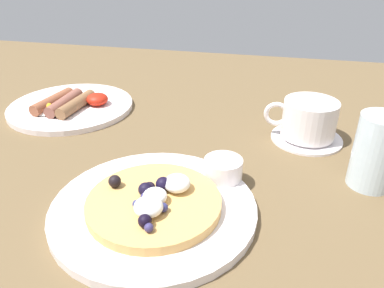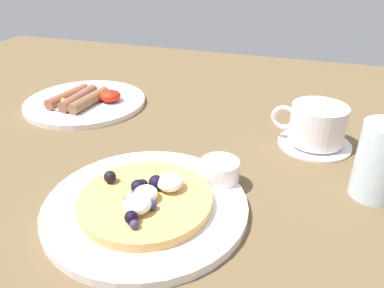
% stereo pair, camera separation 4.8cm
% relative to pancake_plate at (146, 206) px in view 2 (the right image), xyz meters
% --- Properties ---
extents(ground_plane, '(1.61, 1.31, 0.03)m').
position_rel_pancake_plate_xyz_m(ground_plane, '(-0.04, 0.11, -0.02)').
color(ground_plane, brown).
extents(pancake_plate, '(0.26, 0.26, 0.01)m').
position_rel_pancake_plate_xyz_m(pancake_plate, '(0.00, 0.00, 0.00)').
color(pancake_plate, white).
rests_on(pancake_plate, ground_plane).
extents(pancake_with_berries, '(0.17, 0.17, 0.03)m').
position_rel_pancake_plate_xyz_m(pancake_with_berries, '(0.00, -0.01, 0.02)').
color(pancake_with_berries, tan).
rests_on(pancake_with_berries, pancake_plate).
extents(syrup_ramekin, '(0.05, 0.05, 0.03)m').
position_rel_pancake_plate_xyz_m(syrup_ramekin, '(0.08, 0.08, 0.02)').
color(syrup_ramekin, white).
rests_on(syrup_ramekin, pancake_plate).
extents(breakfast_plate, '(0.25, 0.25, 0.01)m').
position_rel_pancake_plate_xyz_m(breakfast_plate, '(-0.27, 0.28, -0.00)').
color(breakfast_plate, white).
rests_on(breakfast_plate, ground_plane).
extents(fried_breakfast, '(0.13, 0.11, 0.03)m').
position_rel_pancake_plate_xyz_m(fried_breakfast, '(-0.26, 0.26, 0.02)').
color(fried_breakfast, brown).
rests_on(fried_breakfast, breakfast_plate).
extents(coffee_saucer, '(0.12, 0.12, 0.01)m').
position_rel_pancake_plate_xyz_m(coffee_saucer, '(0.20, 0.25, -0.00)').
color(coffee_saucer, white).
rests_on(coffee_saucer, ground_plane).
extents(coffee_cup, '(0.12, 0.09, 0.06)m').
position_rel_pancake_plate_xyz_m(coffee_cup, '(0.20, 0.25, 0.03)').
color(coffee_cup, white).
rests_on(coffee_cup, coffee_saucer).
extents(water_glass, '(0.06, 0.06, 0.11)m').
position_rel_pancake_plate_xyz_m(water_glass, '(0.28, 0.13, 0.05)').
color(water_glass, silver).
rests_on(water_glass, ground_plane).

